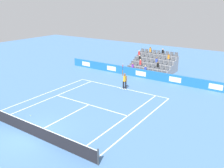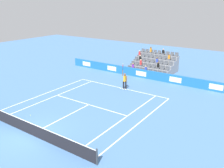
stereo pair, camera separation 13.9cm
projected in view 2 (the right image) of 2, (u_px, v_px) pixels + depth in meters
The scene contains 14 objects.
ground_plane at pixel (31, 135), 17.07m from camera, with size 80.00×80.00×0.00m, color #4C7AB2.
line_baseline at pixel (121, 88), 26.35m from camera, with size 10.97×0.10×0.01m, color white.
line_service at pixel (89, 105), 22.06m from camera, with size 8.23×0.10×0.01m, color white.
line_centre_service at pixel (63, 118), 19.56m from camera, with size 0.10×6.40×0.01m, color white.
line_singles_sideline_left at pixel (54, 97), 23.91m from camera, with size 0.10×11.89×0.01m, color white.
line_singles_sideline_right at pixel (125, 118), 19.50m from camera, with size 0.10×11.89×0.01m, color white.
line_doubles_sideline_left at pixel (44, 94), 24.65m from camera, with size 0.10×11.89×0.01m, color white.
line_doubles_sideline_right at pixel (140, 123), 18.76m from camera, with size 0.10×11.89×0.01m, color white.
line_centre_mark at pixel (121, 88), 26.27m from camera, with size 0.10×0.20×0.01m, color white.
sponsor_barrier at pixel (141, 73), 29.84m from camera, with size 21.92×0.22×1.05m.
tennis_net at pixel (30, 128), 16.91m from camera, with size 11.97×0.10×1.07m.
tennis_player at pixel (125, 80), 25.65m from camera, with size 0.54×0.43×2.85m.
stadium_stand at pixel (154, 65), 32.53m from camera, with size 5.58×4.75×3.00m.
loose_tennis_ball at pixel (30, 115), 19.93m from camera, with size 0.07×0.07×0.07m, color #D1E533.
Camera 2 is at (-13.24, 9.12, 8.87)m, focal length 38.76 mm.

